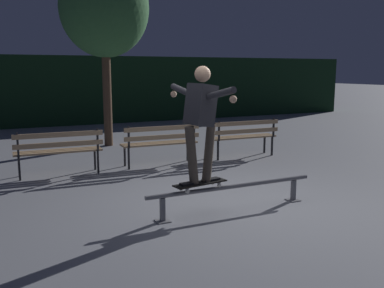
{
  "coord_description": "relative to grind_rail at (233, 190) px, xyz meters",
  "views": [
    {
      "loc": [
        -3.05,
        -5.29,
        1.97
      ],
      "look_at": [
        -0.26,
        0.53,
        0.85
      ],
      "focal_mm": 40.07,
      "sensor_mm": 36.0,
      "label": 1
    }
  ],
  "objects": [
    {
      "name": "park_bench_leftmost",
      "position": [
        -1.9,
        3.13,
        0.25
      ],
      "size": [
        1.62,
        0.48,
        0.88
      ],
      "color": "black",
      "rests_on": "ground"
    },
    {
      "name": "park_bench_left_center",
      "position": [
        0.14,
        3.13,
        0.25
      ],
      "size": [
        1.62,
        0.48,
        0.88
      ],
      "color": "black",
      "rests_on": "ground"
    },
    {
      "name": "skateboarder",
      "position": [
        -0.52,
        0.0,
        1.1
      ],
      "size": [
        0.63,
        1.39,
        1.56
      ],
      "color": "black",
      "rests_on": "skateboard"
    },
    {
      "name": "park_bench_right_center",
      "position": [
        2.18,
        3.13,
        0.25
      ],
      "size": [
        1.62,
        0.48,
        0.88
      ],
      "color": "black",
      "rests_on": "ground"
    },
    {
      "name": "grind_rail",
      "position": [
        0.0,
        0.0,
        0.0
      ],
      "size": [
        2.61,
        0.18,
        0.38
      ],
      "color": "slate",
      "rests_on": "ground"
    },
    {
      "name": "tree_behind_benches",
      "position": [
        -0.21,
        5.99,
        3.2
      ],
      "size": [
        2.24,
        2.24,
        4.74
      ],
      "color": "#4C3828",
      "rests_on": "ground"
    },
    {
      "name": "ground_plane",
      "position": [
        0.0,
        0.27,
        -0.29
      ],
      "size": [
        90.0,
        90.0,
        0.0
      ],
      "primitive_type": "plane",
      "color": "slate"
    },
    {
      "name": "hedge_backdrop",
      "position": [
        0.0,
        11.17,
        0.95
      ],
      "size": [
        24.0,
        1.2,
        2.48
      ],
      "primitive_type": "cube",
      "color": "black",
      "rests_on": "ground"
    },
    {
      "name": "skateboard",
      "position": [
        -0.52,
        0.0,
        0.16
      ],
      "size": [
        0.8,
        0.32,
        0.09
      ],
      "color": "black",
      "rests_on": "grind_rail"
    }
  ]
}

